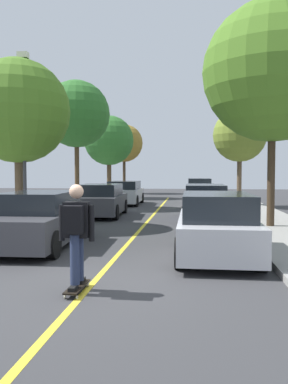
{
  "coord_description": "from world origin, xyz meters",
  "views": [
    {
      "loc": [
        1.69,
        -6.4,
        1.94
      ],
      "look_at": [
        -0.04,
        8.15,
        1.21
      ],
      "focal_mm": 37.0,
      "sensor_mm": 36.0,
      "label": 1
    }
  ],
  "objects": [
    {
      "name": "ground",
      "position": [
        0.0,
        0.0,
        0.0
      ],
      "size": [
        80.0,
        80.0,
        0.0
      ],
      "primitive_type": "plane",
      "color": "#353538"
    },
    {
      "name": "center_line",
      "position": [
        0.0,
        4.0,
        0.0
      ],
      "size": [
        0.12,
        39.2,
        0.01
      ],
      "primitive_type": "cube",
      "color": "gold",
      "rests_on": "ground"
    },
    {
      "name": "parked_car_left_nearest",
      "position": [
        -2.28,
        3.53,
        0.69
      ],
      "size": [
        2.06,
        4.38,
        1.42
      ],
      "color": "#38383D",
      "rests_on": "ground"
    },
    {
      "name": "parked_car_left_near",
      "position": [
        -2.28,
        10.61,
        0.7
      ],
      "size": [
        2.12,
        4.22,
        1.42
      ],
      "color": "#38383D",
      "rests_on": "ground"
    },
    {
      "name": "parked_car_left_far",
      "position": [
        -2.28,
        17.09,
        0.7
      ],
      "size": [
        2.01,
        4.17,
        1.41
      ],
      "color": "#B7B7BC",
      "rests_on": "ground"
    },
    {
      "name": "parked_car_right_nearest",
      "position": [
        2.28,
        2.79,
        0.72
      ],
      "size": [
        1.81,
        4.15,
        1.46
      ],
      "color": "#B7B7BC",
      "rests_on": "ground"
    },
    {
      "name": "parked_car_right_near",
      "position": [
        2.28,
        9.98,
        0.71
      ],
      "size": [
        1.87,
        4.06,
        1.43
      ],
      "color": "navy",
      "rests_on": "ground"
    },
    {
      "name": "parked_car_right_far",
      "position": [
        2.28,
        16.56,
        0.64
      ],
      "size": [
        1.94,
        4.52,
        1.27
      ],
      "color": "white",
      "rests_on": "ground"
    },
    {
      "name": "parked_car_right_farthest",
      "position": [
        2.28,
        22.11,
        0.73
      ],
      "size": [
        1.93,
        4.47,
        1.51
      ],
      "color": "#B7B7BC",
      "rests_on": "ground"
    },
    {
      "name": "street_tree_left_nearest",
      "position": [
        -4.36,
        6.97,
        4.08
      ],
      "size": [
        3.65,
        3.65,
        5.77
      ],
      "color": "brown",
      "rests_on": "sidewalk_left"
    },
    {
      "name": "street_tree_left_near",
      "position": [
        -4.36,
        14.17,
        5.02
      ],
      "size": [
        3.54,
        3.54,
        6.66
      ],
      "color": "#4C3823",
      "rests_on": "sidewalk_left"
    },
    {
      "name": "street_tree_left_far",
      "position": [
        -4.36,
        22.53,
        4.28
      ],
      "size": [
        3.67,
        3.67,
        6.0
      ],
      "color": "#4C3823",
      "rests_on": "sidewalk_left"
    },
    {
      "name": "street_tree_left_farthest",
      "position": [
        -4.36,
        29.2,
        4.57
      ],
      "size": [
        3.4,
        3.4,
        6.15
      ],
      "color": "#3D2D1E",
      "rests_on": "sidewalk_left"
    },
    {
      "name": "street_tree_right_nearest",
      "position": [
        4.36,
        7.25,
        5.26
      ],
      "size": [
        4.63,
        4.63,
        7.44
      ],
      "color": "#3D2D1E",
      "rests_on": "sidewalk_right"
    },
    {
      "name": "street_tree_right_near",
      "position": [
        4.36,
        16.03,
        3.97
      ],
      "size": [
        2.94,
        2.94,
        5.32
      ],
      "color": "brown",
      "rests_on": "sidewalk_right"
    },
    {
      "name": "streetlamp",
      "position": [
        -4.03,
        6.71,
        3.49
      ],
      "size": [
        0.36,
        0.24,
        5.9
      ],
      "color": "#38383D",
      "rests_on": "sidewalk_left"
    },
    {
      "name": "skateboard",
      "position": [
        -0.12,
        -0.28,
        0.09
      ],
      "size": [
        0.22,
        0.84,
        0.1
      ],
      "color": "black",
      "rests_on": "ground"
    },
    {
      "name": "skateboarder",
      "position": [
        -0.12,
        -0.31,
        1.03
      ],
      "size": [
        0.58,
        0.7,
        1.64
      ],
      "color": "black",
      "rests_on": "skateboard"
    }
  ]
}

